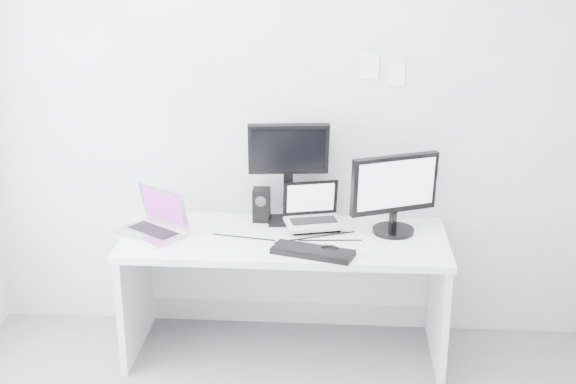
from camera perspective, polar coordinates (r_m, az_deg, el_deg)
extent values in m
plane|color=silver|center=(4.45, 0.07, 5.83)|extent=(3.60, 0.00, 3.60)
cube|color=white|center=(4.46, -0.24, -7.63)|extent=(1.80, 0.70, 0.73)
cube|color=#B1B1B5|center=(4.35, -10.13, -1.48)|extent=(0.45, 0.43, 0.27)
cube|color=black|center=(4.51, -1.96, -0.94)|extent=(0.11, 0.11, 0.20)
cube|color=silver|center=(4.37, 1.95, -1.11)|extent=(0.37, 0.32, 0.27)
cube|color=black|center=(4.41, 0.03, 1.53)|extent=(0.47, 0.21, 0.62)
cube|color=black|center=(4.33, 7.87, -0.09)|extent=(0.56, 0.42, 0.47)
cube|color=black|center=(4.08, 1.83, -4.42)|extent=(0.46, 0.27, 0.03)
ellipsoid|color=black|center=(4.10, 3.10, -4.23)|extent=(0.15, 0.12, 0.04)
cube|color=white|center=(4.38, 6.02, 9.12)|extent=(0.10, 0.00, 0.14)
cube|color=white|center=(4.40, 7.98, 8.55)|extent=(0.09, 0.00, 0.13)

